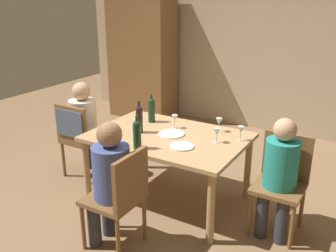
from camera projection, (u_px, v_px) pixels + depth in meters
name	position (u px, v px, depth m)	size (l,w,h in m)	color
ground_plane	(168.00, 198.00, 4.14)	(10.00, 10.00, 0.00)	#846647
rear_room_partition	(258.00, 44.00, 5.90)	(6.40, 0.12, 2.70)	tan
armoire_cabinet	(142.00, 55.00, 6.53)	(1.18, 0.62, 2.18)	brown
dining_table	(168.00, 143.00, 3.92)	(1.57, 1.08, 0.74)	tan
chair_near	(121.00, 194.00, 3.17)	(0.44, 0.44, 0.92)	brown
chair_right_end	(282.00, 177.00, 3.47)	(0.44, 0.44, 0.92)	brown
chair_left_end	(77.00, 132.00, 4.40)	(0.44, 0.46, 0.92)	brown
person_woman_host	(109.00, 177.00, 3.18)	(0.36, 0.32, 1.16)	#33333D
person_man_bearded	(280.00, 170.00, 3.34)	(0.30, 0.35, 1.12)	#33333D
person_man_guest	(85.00, 122.00, 4.50)	(0.32, 0.36, 1.16)	#33333D
wine_bottle_tall_green	(151.00, 109.00, 4.24)	(0.08, 0.08, 0.32)	#19381E
wine_bottle_dark_red	(139.00, 118.00, 3.92)	(0.07, 0.07, 0.34)	black
wine_bottle_short_olive	(137.00, 134.00, 3.52)	(0.08, 0.08, 0.32)	#19381E
wine_glass_near_left	(175.00, 119.00, 4.06)	(0.07, 0.07, 0.15)	silver
wine_glass_centre	(219.00, 122.00, 3.96)	(0.07, 0.07, 0.15)	silver
wine_glass_near_right	(217.00, 132.00, 3.67)	(0.07, 0.07, 0.15)	silver
wine_glass_far	(241.00, 130.00, 3.72)	(0.07, 0.07, 0.15)	silver
dinner_plate_host	(182.00, 146.00, 3.60)	(0.24, 0.24, 0.01)	white
dinner_plate_guest_left	(172.00, 134.00, 3.91)	(0.27, 0.27, 0.01)	white
dinner_plate_guest_right	(110.00, 130.00, 4.02)	(0.24, 0.24, 0.01)	white
handbag	(105.00, 155.00, 4.95)	(0.28, 0.12, 0.22)	brown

